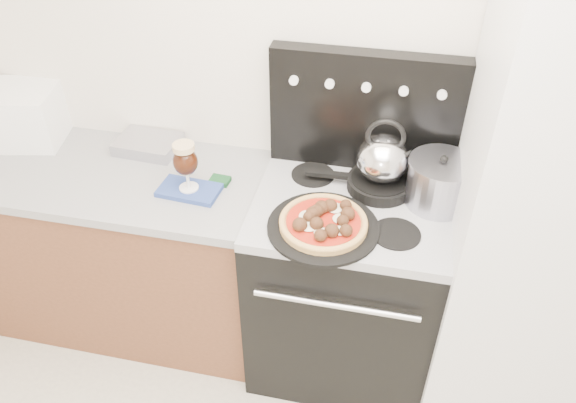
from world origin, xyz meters
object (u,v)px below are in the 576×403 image
(pizza, at_px, (323,221))
(oven_mitt, at_px, (189,190))
(fridge, at_px, (544,226))
(base_cabinet, at_px, (116,249))
(toaster_oven, at_px, (16,114))
(tea_kettle, at_px, (383,155))
(stock_pot, at_px, (439,184))
(beer_glass, at_px, (186,166))
(skillet, at_px, (380,184))
(pizza_pan, at_px, (323,227))
(stove_body, at_px, (344,288))

(pizza, bearing_deg, oven_mitt, 167.15)
(fridge, height_order, pizza, fridge)
(base_cabinet, relative_size, toaster_oven, 3.71)
(tea_kettle, relative_size, stock_pot, 0.92)
(fridge, xyz_separation_m, beer_glass, (-1.35, -0.02, 0.08))
(toaster_oven, xyz_separation_m, beer_glass, (0.89, -0.23, 0.00))
(stock_pot, bearing_deg, oven_mitt, -172.97)
(oven_mitt, relative_size, skillet, 0.94)
(oven_mitt, height_order, skillet, skillet)
(fridge, distance_m, stock_pot, 0.40)
(oven_mitt, bearing_deg, fridge, 0.88)
(pizza, bearing_deg, base_cabinet, 168.92)
(base_cabinet, xyz_separation_m, skillet, (1.20, 0.09, 0.51))
(pizza, distance_m, stock_pot, 0.48)
(fridge, bearing_deg, stock_pot, 165.48)
(beer_glass, distance_m, pizza_pan, 0.59)
(stove_body, xyz_separation_m, pizza_pan, (-0.08, -0.17, 0.49))
(fridge, relative_size, toaster_oven, 4.87)
(pizza, height_order, tea_kettle, tea_kettle)
(stove_body, relative_size, tea_kettle, 3.91)
(toaster_oven, xyz_separation_m, tea_kettle, (1.64, -0.07, 0.06))
(stove_body, bearing_deg, tea_kettle, 50.27)
(base_cabinet, relative_size, beer_glass, 6.83)
(stock_pot, bearing_deg, stove_body, -166.93)
(stock_pot, bearing_deg, pizza_pan, -148.25)
(fridge, bearing_deg, pizza, -169.17)
(beer_glass, xyz_separation_m, tea_kettle, (0.75, 0.16, 0.05))
(toaster_oven, height_order, tea_kettle, tea_kettle)
(pizza_pan, relative_size, skillet, 1.59)
(stove_body, distance_m, stock_pot, 0.66)
(stock_pot, bearing_deg, skillet, 169.25)
(fridge, height_order, toaster_oven, fridge)
(skillet, bearing_deg, base_cabinet, -175.67)
(base_cabinet, height_order, tea_kettle, tea_kettle)
(oven_mitt, relative_size, beer_glass, 1.15)
(pizza_pan, xyz_separation_m, stock_pot, (0.40, 0.25, 0.08))
(base_cabinet, relative_size, pizza_pan, 3.51)
(base_cabinet, xyz_separation_m, pizza_pan, (1.02, -0.20, 0.50))
(beer_glass, height_order, pizza_pan, beer_glass)
(tea_kettle, bearing_deg, pizza_pan, -106.58)
(base_cabinet, distance_m, pizza, 1.17)
(tea_kettle, bearing_deg, oven_mitt, -152.57)
(stove_body, distance_m, pizza_pan, 0.52)
(fridge, xyz_separation_m, pizza_pan, (-0.78, -0.15, -0.02))
(pizza, bearing_deg, stock_pot, 31.75)
(pizza_pan, bearing_deg, pizza, 0.00)
(base_cabinet, relative_size, stove_body, 1.65)
(pizza, relative_size, stock_pot, 1.32)
(fridge, height_order, tea_kettle, fridge)
(skillet, xyz_separation_m, stock_pot, (0.22, -0.04, 0.07))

